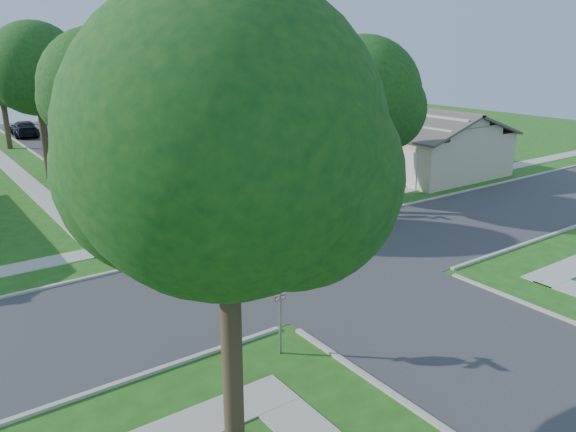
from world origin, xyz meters
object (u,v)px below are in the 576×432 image
(tree_sw_corner, at_px, (228,154))
(tree_w_near, at_px, (102,94))
(stop_sign_sw, at_px, (280,286))
(stop_sign_ne, at_px, (328,175))
(tree_w_mid, at_px, (37,73))
(tree_e_near, at_px, (279,94))
(tree_e_mid, at_px, (181,73))
(tree_w_far, at_px, (0,79))
(tree_ne_corner, at_px, (363,100))
(car_driveway, at_px, (375,170))
(car_curb_east, at_px, (150,161))
(tree_e_far, at_px, (117,70))
(house_ne_far, at_px, (257,117))
(house_ne_near, at_px, (397,144))
(car_curb_west, at_px, (24,129))

(tree_sw_corner, bearing_deg, tree_w_near, 80.10)
(stop_sign_sw, distance_m, stop_sign_ne, 13.29)
(stop_sign_sw, bearing_deg, tree_w_mid, 89.87)
(stop_sign_ne, xyz_separation_m, tree_e_near, (0.05, 4.31, 3.61))
(tree_e_mid, bearing_deg, tree_e_near, -90.03)
(tree_e_mid, bearing_deg, stop_sign_sw, -110.20)
(tree_w_near, relative_size, tree_w_mid, 0.94)
(tree_sw_corner, bearing_deg, tree_w_far, 86.11)
(tree_e_near, xyz_separation_m, tree_ne_corner, (1.61, -4.80, -0.05))
(tree_ne_corner, distance_m, car_driveway, 8.22)
(car_curb_east, bearing_deg, tree_w_mid, 164.71)
(tree_w_near, bearing_deg, car_curb_east, 59.65)
(tree_e_far, height_order, car_driveway, tree_e_far)
(tree_sw_corner, distance_m, house_ne_far, 43.20)
(tree_e_near, bearing_deg, stop_sign_ne, -90.68)
(tree_sw_corner, distance_m, house_ne_near, 29.92)
(stop_sign_sw, bearing_deg, tree_e_near, 55.41)
(stop_sign_sw, height_order, tree_w_near, tree_w_near)
(tree_w_far, bearing_deg, house_ne_far, -13.64)
(tree_w_near, bearing_deg, tree_e_far, 69.40)
(tree_sw_corner, bearing_deg, tree_e_mid, 66.47)
(tree_e_near, relative_size, tree_e_far, 0.95)
(tree_e_far, xyz_separation_m, car_curb_west, (-7.11, 5.88, -5.26))
(tree_e_far, height_order, tree_w_mid, tree_w_mid)
(tree_e_near, xyz_separation_m, tree_w_far, (-9.40, 25.00, -0.14))
(tree_e_mid, relative_size, tree_e_far, 1.06)
(house_ne_near, bearing_deg, car_driveway, -149.92)
(tree_ne_corner, relative_size, car_curb_west, 1.75)
(stop_sign_ne, xyz_separation_m, tree_ne_corner, (1.66, -0.49, 3.56))
(stop_sign_sw, height_order, tree_e_near, tree_e_near)
(tree_w_near, distance_m, house_ne_far, 29.10)
(car_curb_west, bearing_deg, car_driveway, 116.78)
(stop_sign_sw, relative_size, tree_e_far, 0.34)
(car_driveway, distance_m, car_curb_west, 34.41)
(tree_e_mid, xyz_separation_m, car_curb_west, (-7.11, 18.88, -5.53))
(car_driveway, bearing_deg, tree_w_far, 38.56)
(tree_e_near, height_order, tree_w_far, tree_e_near)
(tree_e_far, distance_m, car_curb_west, 10.62)
(stop_sign_sw, xyz_separation_m, tree_ne_corner, (11.06, 8.91, 3.56))
(house_ne_near, height_order, car_curb_west, house_ne_near)
(tree_e_far, bearing_deg, tree_w_far, -180.00)
(tree_e_near, relative_size, tree_e_mid, 0.90)
(stop_sign_ne, relative_size, tree_e_near, 0.36)
(tree_w_far, relative_size, car_curb_west, 1.62)
(tree_w_near, xyz_separation_m, house_ne_far, (20.64, 19.99, -4.60))
(house_ne_near, bearing_deg, tree_ne_corner, -144.82)
(tree_w_far, bearing_deg, car_driveway, -57.76)
(tree_e_mid, xyz_separation_m, tree_w_far, (-9.41, 13.00, -0.75))
(tree_e_mid, height_order, house_ne_far, tree_e_mid)
(car_curb_east, bearing_deg, car_curb_west, 103.43)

